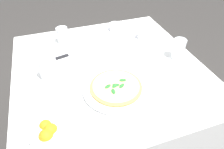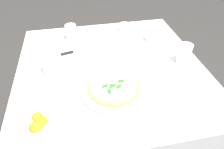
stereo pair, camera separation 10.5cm
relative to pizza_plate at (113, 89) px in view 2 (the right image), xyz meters
The scene contains 12 objects.
ground_plane 0.77m from the pizza_plate, 82.71° to the left, with size 8.00×8.00×0.00m, color #33302D.
dining_table 0.24m from the pizza_plate, 82.71° to the left, with size 1.04×1.04×0.73m.
pizza_plate is the anchor object (origin of this frame).
pizza 0.01m from the pizza_plate, 91.35° to the right, with size 0.25×0.25×0.02m.
coffee_cup_right_edge 0.53m from the pizza_plate, 49.92° to the left, with size 0.13×0.13×0.06m.
coffee_cup_center_back 0.61m from the pizza_plate, 70.85° to the left, with size 0.13×0.13×0.06m.
water_glass_far_left 0.57m from the pizza_plate, 108.28° to the left, with size 0.07×0.07×0.10m.
water_glass_left_edge 0.46m from the pizza_plate, 18.14° to the left, with size 0.07×0.07×0.12m.
water_glass_near_right 0.37m from the pizza_plate, 146.78° to the left, with size 0.07×0.07×0.12m.
napkin_folded 0.38m from the pizza_plate, 115.92° to the left, with size 0.24×0.16×0.02m.
dinner_knife 0.38m from the pizza_plate, 115.50° to the left, with size 0.19×0.06×0.01m.
citrus_bowl 0.37m from the pizza_plate, 154.48° to the right, with size 0.15×0.15×0.07m.
Camera 2 is at (-0.17, -0.87, 1.43)m, focal length 32.08 mm.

